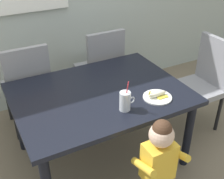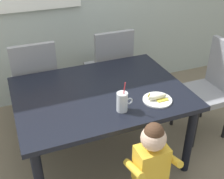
% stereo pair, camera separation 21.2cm
% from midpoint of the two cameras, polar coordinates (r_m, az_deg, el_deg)
% --- Properties ---
extents(ground_plane, '(24.00, 24.00, 0.00)m').
position_cam_midpoint_polar(ground_plane, '(2.81, -4.35, -12.91)').
color(ground_plane, '#7A6B56').
extents(dining_table, '(1.40, 1.05, 0.71)m').
position_cam_midpoint_polar(dining_table, '(2.42, -4.93, -2.21)').
color(dining_table, black).
rests_on(dining_table, ground).
extents(dining_chair_left, '(0.44, 0.44, 0.96)m').
position_cam_midpoint_polar(dining_chair_left, '(2.96, -18.42, 1.00)').
color(dining_chair_left, gray).
rests_on(dining_chair_left, ground).
extents(dining_chair_right, '(0.44, 0.45, 0.96)m').
position_cam_midpoint_polar(dining_chair_right, '(3.17, -4.02, 4.75)').
color(dining_chair_right, gray).
rests_on(dining_chair_right, ground).
extents(dining_chair_far, '(0.44, 0.44, 0.96)m').
position_cam_midpoint_polar(dining_chair_far, '(2.99, 15.73, 1.85)').
color(dining_chair_far, gray).
rests_on(dining_chair_far, ground).
extents(toddler_standing, '(0.33, 0.24, 0.84)m').
position_cam_midpoint_polar(toddler_standing, '(2.04, 6.32, -13.36)').
color(toddler_standing, '#3F4760').
rests_on(toddler_standing, ground).
extents(milk_cup, '(0.13, 0.08, 0.25)m').
position_cam_midpoint_polar(milk_cup, '(2.11, -0.24, -2.59)').
color(milk_cup, silver).
rests_on(milk_cup, dining_table).
extents(snack_plate, '(0.23, 0.23, 0.01)m').
position_cam_midpoint_polar(snack_plate, '(2.29, 6.40, -1.60)').
color(snack_plate, white).
rests_on(snack_plate, dining_table).
extents(peeled_banana, '(0.17, 0.11, 0.07)m').
position_cam_midpoint_polar(peeled_banana, '(2.28, 6.39, -1.03)').
color(peeled_banana, '#F4EAC6').
rests_on(peeled_banana, snack_plate).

